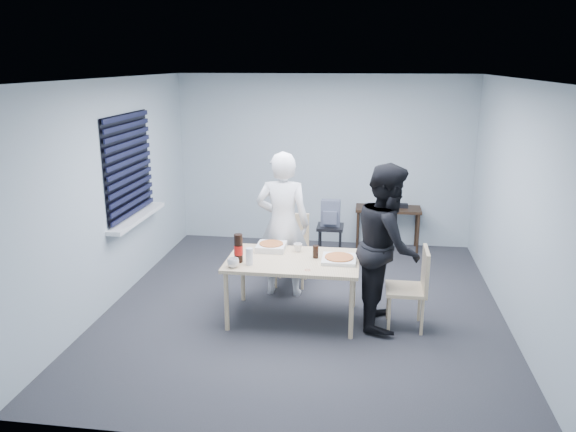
% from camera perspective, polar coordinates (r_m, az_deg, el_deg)
% --- Properties ---
extents(room, '(5.00, 5.00, 5.00)m').
position_cam_1_polar(room, '(7.16, -15.62, 4.14)').
color(room, '#2A2B2F').
rests_on(room, ground).
extents(dining_table, '(1.43, 0.91, 0.70)m').
position_cam_1_polar(dining_table, '(6.15, 0.52, -4.92)').
color(dining_table, beige).
rests_on(dining_table, ground).
extents(chair_far, '(0.42, 0.42, 0.89)m').
position_cam_1_polar(chair_far, '(7.22, 0.40, -2.83)').
color(chair_far, beige).
rests_on(chair_far, ground).
extents(chair_right, '(0.42, 0.42, 0.89)m').
position_cam_1_polar(chair_right, '(6.13, 12.72, -6.64)').
color(chair_right, beige).
rests_on(chair_right, ground).
extents(person_white, '(0.65, 0.42, 1.77)m').
position_cam_1_polar(person_white, '(6.73, -0.54, -0.86)').
color(person_white, white).
rests_on(person_white, ground).
extents(person_black, '(0.47, 0.86, 1.77)m').
position_cam_1_polar(person_black, '(6.06, 10.07, -2.98)').
color(person_black, black).
rests_on(person_black, ground).
extents(side_table, '(0.97, 0.43, 0.65)m').
position_cam_1_polar(side_table, '(8.60, 10.13, 0.34)').
color(side_table, '#301F13').
rests_on(side_table, ground).
extents(stool, '(0.37, 0.37, 0.52)m').
position_cam_1_polar(stool, '(8.04, 4.30, -1.74)').
color(stool, black).
rests_on(stool, ground).
extents(backpack, '(0.27, 0.20, 0.38)m').
position_cam_1_polar(backpack, '(7.94, 4.34, 0.26)').
color(backpack, slate).
rests_on(backpack, stool).
extents(pizza_box_a, '(0.32, 0.32, 0.08)m').
position_cam_1_polar(pizza_box_a, '(6.41, -1.71, -3.12)').
color(pizza_box_a, silver).
rests_on(pizza_box_a, dining_table).
extents(pizza_box_b, '(0.36, 0.36, 0.05)m').
position_cam_1_polar(pizza_box_b, '(6.08, 5.21, -4.36)').
color(pizza_box_b, silver).
rests_on(pizza_box_b, dining_table).
extents(mug_a, '(0.17, 0.17, 0.10)m').
position_cam_1_polar(mug_a, '(5.90, -5.60, -4.76)').
color(mug_a, white).
rests_on(mug_a, dining_table).
extents(mug_b, '(0.10, 0.10, 0.09)m').
position_cam_1_polar(mug_b, '(6.35, 1.01, -3.21)').
color(mug_b, white).
rests_on(mug_b, dining_table).
extents(cola_glass, '(0.08, 0.08, 0.14)m').
position_cam_1_polar(cola_glass, '(6.15, 2.82, -3.65)').
color(cola_glass, black).
rests_on(cola_glass, dining_table).
extents(soda_bottle, '(0.10, 0.10, 0.31)m').
position_cam_1_polar(soda_bottle, '(6.01, -5.05, -3.33)').
color(soda_bottle, black).
rests_on(soda_bottle, dining_table).
extents(plastic_cups, '(0.09, 0.09, 0.18)m').
position_cam_1_polar(plastic_cups, '(5.95, -3.95, -4.12)').
color(plastic_cups, silver).
rests_on(plastic_cups, dining_table).
extents(rubber_band, '(0.07, 0.07, 0.00)m').
position_cam_1_polar(rubber_band, '(5.81, 1.99, -5.50)').
color(rubber_band, red).
rests_on(rubber_band, dining_table).
extents(papers, '(0.25, 0.33, 0.01)m').
position_cam_1_polar(papers, '(8.55, 9.15, 0.86)').
color(papers, white).
rests_on(papers, side_table).
extents(black_box, '(0.17, 0.14, 0.06)m').
position_cam_1_polar(black_box, '(8.61, 11.62, 1.03)').
color(black_box, black).
rests_on(black_box, side_table).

